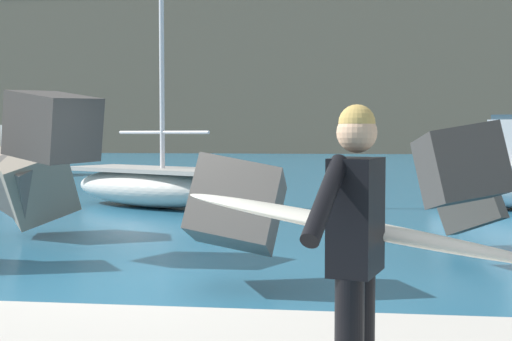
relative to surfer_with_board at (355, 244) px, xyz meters
name	(u,v)px	position (x,y,z in m)	size (l,w,h in m)	color
ground_plane	(156,287)	(-2.31, 4.37, -1.28)	(400.00, 400.00, 0.00)	#235B7A
breakwater_jetty	(67,179)	(-4.08, 5.98, -0.08)	(32.28, 6.40, 2.70)	#605B56
surfer_with_board	(355,244)	(0.00, 0.00, 0.00)	(2.11, 1.41, 1.78)	black
boat_mid_centre	(25,158)	(-14.25, 25.83, -0.54)	(4.61, 3.78, 2.35)	navy
boat_mid_right	(152,184)	(-4.87, 13.31, -0.71)	(5.24, 3.96, 8.02)	beige
headland_bluff	(365,66)	(2.27, 76.65, 8.17)	(91.70, 35.46, 18.85)	#756651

